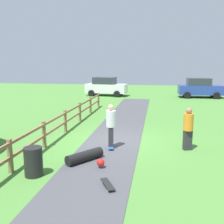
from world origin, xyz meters
TOP-DOWN VIEW (x-y plane):
  - ground_plane at (0.00, 0.00)m, footprint 60.00×60.00m
  - asphalt_path at (0.00, 0.00)m, footprint 2.40×28.00m
  - wooden_fence at (-2.60, 0.00)m, footprint 0.12×18.12m
  - trash_bin at (-1.80, -3.93)m, footprint 0.56×0.56m
  - skater_riding at (0.08, -0.92)m, footprint 0.44×0.82m
  - skater_fallen at (-0.52, -2.58)m, footprint 1.38×1.37m
  - skateboard_loose at (0.57, -4.32)m, footprint 0.55×0.80m
  - bystander_orange at (3.10, -0.61)m, footprint 0.48×0.48m
  - parked_car_blue at (6.01, 16.08)m, footprint 4.26×2.12m
  - parked_car_white at (-3.35, 16.09)m, footprint 4.36×2.35m

SIDE VIEW (x-z plane):
  - ground_plane at x=0.00m, z-range 0.00..0.00m
  - asphalt_path at x=0.00m, z-range 0.00..0.02m
  - skateboard_loose at x=0.57m, z-range 0.05..0.13m
  - skater_fallen at x=-0.52m, z-range 0.02..0.38m
  - trash_bin at x=-1.80m, z-range 0.00..0.90m
  - wooden_fence at x=-2.60m, z-range 0.12..1.22m
  - bystander_orange at x=3.10m, z-range 0.08..1.78m
  - parked_car_blue at x=6.01m, z-range 0.00..1.92m
  - parked_car_white at x=-3.35m, z-range 0.00..1.92m
  - skater_riding at x=0.08m, z-range 0.12..1.89m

